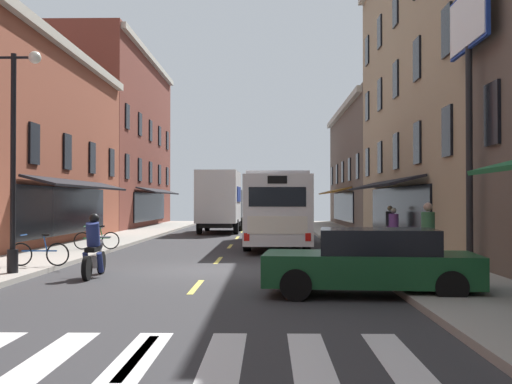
{
  "coord_description": "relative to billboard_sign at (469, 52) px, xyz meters",
  "views": [
    {
      "loc": [
        1.67,
        -18.03,
        1.99
      ],
      "look_at": [
        1.2,
        6.2,
        2.34
      ],
      "focal_mm": 44.14,
      "sensor_mm": 36.0,
      "label": 1
    }
  ],
  "objects": [
    {
      "name": "pedestrian_mid",
      "position": [
        -0.68,
        6.76,
        -5.02
      ],
      "size": [
        0.36,
        0.36,
        1.6
      ],
      "rotation": [
        0.0,
        0.0,
        2.24
      ],
      "color": "#66387F",
      "rests_on": "sidewalk_right"
    },
    {
      "name": "crosswalk_near",
      "position": [
        -7.05,
        -8.86,
        -5.97
      ],
      "size": [
        7.1,
        2.8,
        0.01
      ],
      "color": "silver",
      "rests_on": "ground"
    },
    {
      "name": "transit_bus",
      "position": [
        -5.03,
        11.38,
        -4.34
      ],
      "size": [
        2.69,
        11.58,
        3.11
      ],
      "color": "silver",
      "rests_on": "ground"
    },
    {
      "name": "sedan_near",
      "position": [
        -3.2,
        -3.64,
        -5.26
      ],
      "size": [
        4.56,
        2.3,
        1.4
      ],
      "color": "#144723",
      "rests_on": "ground"
    },
    {
      "name": "lane_centre_dashes",
      "position": [
        -7.05,
        0.89,
        -5.97
      ],
      "size": [
        0.14,
        73.9,
        0.01
      ],
      "color": "#DBCC4C",
      "rests_on": "ground"
    },
    {
      "name": "pedestrian_rear",
      "position": [
        -0.21,
        9.89,
        -4.99
      ],
      "size": [
        0.36,
        0.36,
        1.65
      ],
      "rotation": [
        0.0,
        0.0,
        2.54
      ],
      "color": "#66387F",
      "rests_on": "sidewalk_right"
    },
    {
      "name": "sedan_mid",
      "position": [
        -8.58,
        32.9,
        -5.23
      ],
      "size": [
        2.02,
        4.52,
        1.47
      ],
      "color": "maroon",
      "rests_on": "ground"
    },
    {
      "name": "sidewalk_left",
      "position": [
        -12.95,
        1.14,
        -5.9
      ],
      "size": [
        3.0,
        80.0,
        0.14
      ],
      "primitive_type": "cube",
      "color": "#A39E93",
      "rests_on": "ground"
    },
    {
      "name": "box_truck",
      "position": [
        -8.37,
        22.37,
        -4.02
      ],
      "size": [
        2.56,
        7.33,
        3.79
      ],
      "color": "black",
      "rests_on": "ground"
    },
    {
      "name": "bicycle_mid",
      "position": [
        -11.94,
        7.02,
        -5.47
      ],
      "size": [
        1.7,
        0.48,
        0.91
      ],
      "color": "black",
      "rests_on": "sidewalk_left"
    },
    {
      "name": "street_lamp_twin",
      "position": [
        -11.96,
        -0.84,
        -2.68
      ],
      "size": [
        1.42,
        0.32,
        5.71
      ],
      "color": "black",
      "rests_on": "sidewalk_left"
    },
    {
      "name": "pedestrian_far",
      "position": [
        -1.03,
        0.29,
        -4.9
      ],
      "size": [
        0.36,
        0.36,
        1.81
      ],
      "rotation": [
        0.0,
        0.0,
        5.48
      ],
      "color": "#33663F",
      "rests_on": "sidewalk_right"
    },
    {
      "name": "motorcycle_rider",
      "position": [
        -9.91,
        -0.62,
        -5.26
      ],
      "size": [
        0.62,
        2.07,
        1.66
      ],
      "color": "black",
      "rests_on": "ground"
    },
    {
      "name": "ground_plane",
      "position": [
        -7.05,
        1.14,
        -6.02
      ],
      "size": [
        34.8,
        80.0,
        0.1
      ],
      "primitive_type": "cube",
      "color": "#333335"
    },
    {
      "name": "bicycle_near",
      "position": [
        -11.89,
        0.86,
        -5.47
      ],
      "size": [
        1.71,
        0.48,
        0.91
      ],
      "color": "black",
      "rests_on": "sidewalk_left"
    },
    {
      "name": "sidewalk_right",
      "position": [
        -1.15,
        1.14,
        -5.9
      ],
      "size": [
        3.0,
        80.0,
        0.14
      ],
      "primitive_type": "cube",
      "color": "#A39E93",
      "rests_on": "ground"
    },
    {
      "name": "billboard_sign",
      "position": [
        0.0,
        0.0,
        0.0
      ],
      "size": [
        0.4,
        3.06,
        7.56
      ],
      "color": "black",
      "rests_on": "sidewalk_right"
    }
  ]
}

